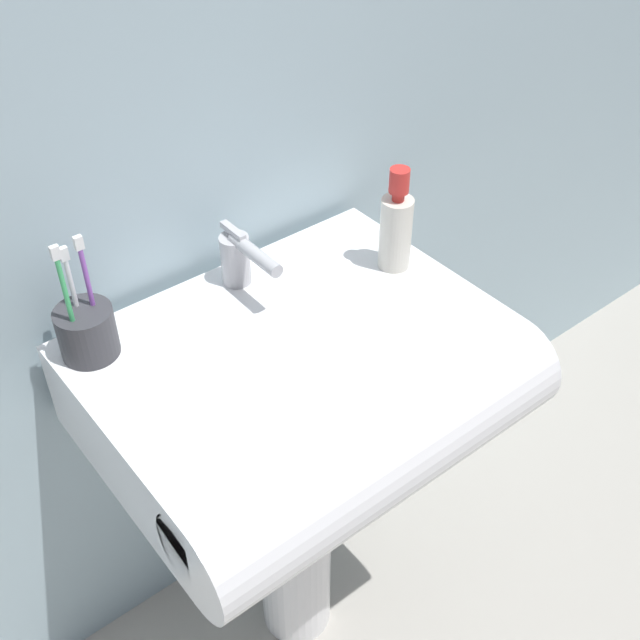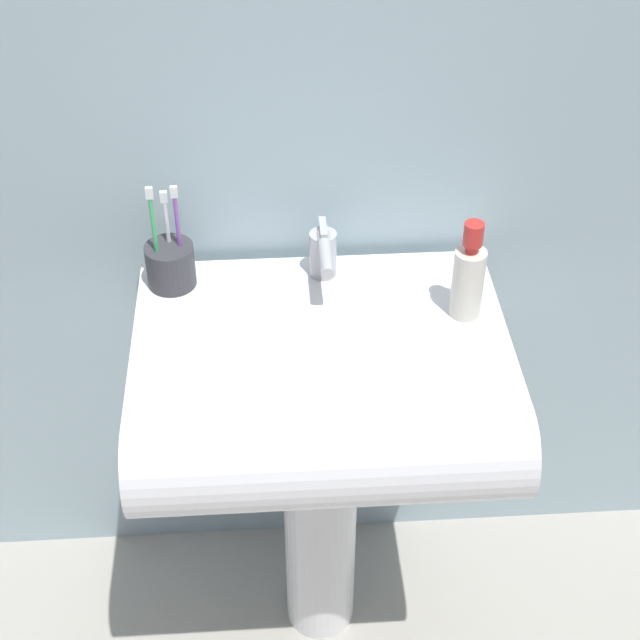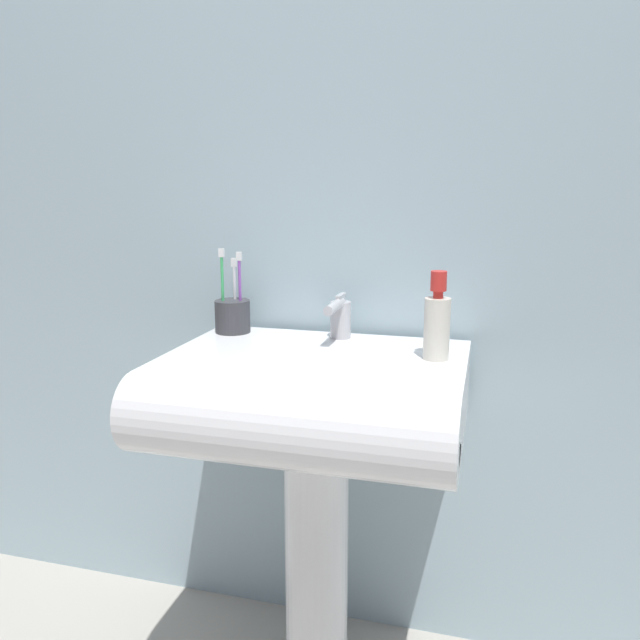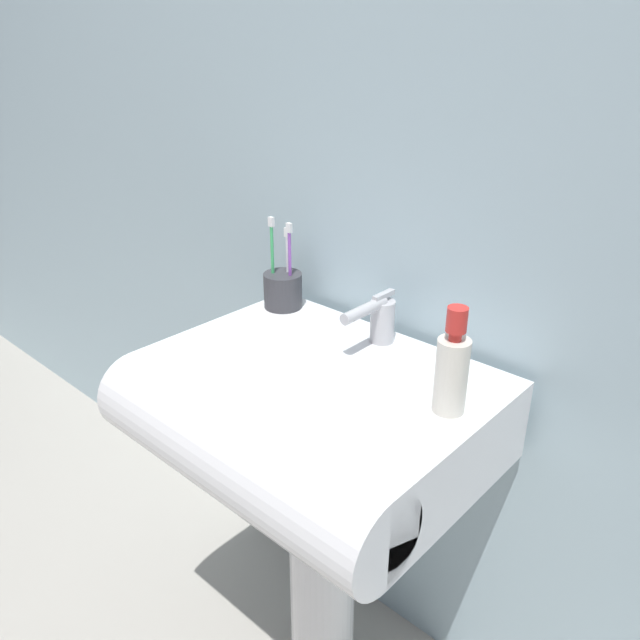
% 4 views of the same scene
% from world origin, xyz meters
% --- Properties ---
extents(wall_back, '(5.00, 0.05, 2.40)m').
position_xyz_m(wall_back, '(0.00, 0.25, 1.20)').
color(wall_back, '#9EB7C1').
rests_on(wall_back, ground).
extents(sink_pedestal, '(0.14, 0.14, 0.63)m').
position_xyz_m(sink_pedestal, '(0.00, 0.00, 0.32)').
color(sink_pedestal, white).
rests_on(sink_pedestal, ground).
extents(sink_basin, '(0.61, 0.49, 0.16)m').
position_xyz_m(sink_basin, '(0.00, -0.06, 0.71)').
color(sink_basin, white).
rests_on(sink_basin, sink_pedestal).
extents(faucet, '(0.05, 0.14, 0.10)m').
position_xyz_m(faucet, '(0.01, 0.14, 0.84)').
color(faucet, '#B7B7BC').
rests_on(faucet, sink_basin).
extents(toothbrush_cup, '(0.08, 0.08, 0.20)m').
position_xyz_m(toothbrush_cup, '(-0.25, 0.14, 0.83)').
color(toothbrush_cup, '#38383D').
rests_on(toothbrush_cup, sink_basin).
extents(soap_bottle, '(0.05, 0.05, 0.18)m').
position_xyz_m(soap_bottle, '(0.24, 0.03, 0.86)').
color(soap_bottle, silver).
rests_on(soap_bottle, sink_basin).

